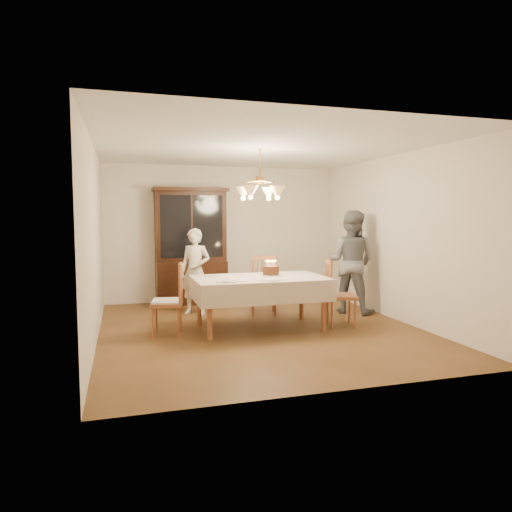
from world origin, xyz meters
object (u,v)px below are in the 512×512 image
object	(u,v)px
chair_far_side	(264,288)
birthday_cake	(271,271)
dining_table	(260,282)
china_hutch	(191,248)
elderly_woman	(195,271)

from	to	relation	value
chair_far_side	birthday_cake	distance (m)	0.92
dining_table	chair_far_side	world-z (taller)	chair_far_side
dining_table	chair_far_side	distance (m)	1.02
china_hutch	chair_far_side	size ratio (longest dim) A/B	2.16
china_hutch	dining_table	bearing A→B (deg)	-73.39
chair_far_side	dining_table	bearing A→B (deg)	-110.37
chair_far_side	birthday_cake	xyz separation A→B (m)	(-0.14, -0.82, 0.39)
china_hutch	elderly_woman	bearing A→B (deg)	-94.20
chair_far_side	birthday_cake	bearing A→B (deg)	-99.80
dining_table	china_hutch	size ratio (longest dim) A/B	0.88
dining_table	birthday_cake	world-z (taller)	birthday_cake
chair_far_side	elderly_woman	distance (m)	1.18
china_hutch	birthday_cake	size ratio (longest dim) A/B	7.20
elderly_woman	birthday_cake	bearing A→B (deg)	-18.43
dining_table	elderly_woman	bearing A→B (deg)	120.22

